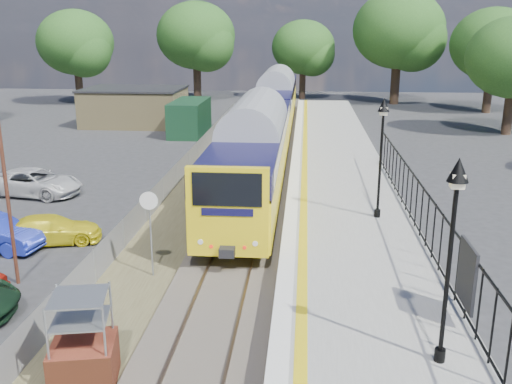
# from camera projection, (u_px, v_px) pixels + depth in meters

# --- Properties ---
(ground) EXTENTS (120.00, 120.00, 0.00)m
(ground) POSITION_uv_depth(u_px,v_px,m) (220.00, 304.00, 17.12)
(ground) COLOR #2D2D30
(ground) RESTS_ON ground
(track_bed) EXTENTS (5.90, 80.00, 0.29)m
(track_bed) POSITION_uv_depth(u_px,v_px,m) (240.00, 205.00, 26.39)
(track_bed) COLOR #473F38
(track_bed) RESTS_ON ground
(platform) EXTENTS (5.00, 70.00, 0.90)m
(platform) POSITION_uv_depth(u_px,v_px,m) (345.00, 211.00, 24.30)
(platform) COLOR gray
(platform) RESTS_ON ground
(platform_edge) EXTENTS (0.90, 70.00, 0.01)m
(platform_edge) POSITION_uv_depth(u_px,v_px,m) (297.00, 200.00, 24.34)
(platform_edge) COLOR silver
(platform_edge) RESTS_ON platform
(victorian_lamp_south) EXTENTS (0.44, 0.44, 4.60)m
(victorian_lamp_south) POSITION_uv_depth(u_px,v_px,m) (454.00, 215.00, 11.64)
(victorian_lamp_south) COLOR black
(victorian_lamp_south) RESTS_ON platform
(victorian_lamp_north) EXTENTS (0.44, 0.44, 4.60)m
(victorian_lamp_north) POSITION_uv_depth(u_px,v_px,m) (382.00, 130.00, 21.23)
(victorian_lamp_north) COLOR black
(victorian_lamp_north) RESTS_ON platform
(palisade_fence) EXTENTS (0.12, 26.00, 2.00)m
(palisade_fence) POSITION_uv_depth(u_px,v_px,m) (432.00, 227.00, 18.20)
(palisade_fence) COLOR black
(palisade_fence) RESTS_ON platform
(wire_fence) EXTENTS (0.06, 52.00, 1.20)m
(wire_fence) POSITION_uv_depth(u_px,v_px,m) (172.00, 180.00, 28.78)
(wire_fence) COLOR #999EA3
(wire_fence) RESTS_ON ground
(outbuilding) EXTENTS (10.80, 10.10, 3.12)m
(outbuilding) POSITION_uv_depth(u_px,v_px,m) (145.00, 108.00, 47.47)
(outbuilding) COLOR #A08D5A
(outbuilding) RESTS_ON ground
(tree_line) EXTENTS (56.80, 43.80, 11.88)m
(tree_line) POSITION_uv_depth(u_px,v_px,m) (296.00, 42.00, 55.37)
(tree_line) COLOR #332319
(tree_line) RESTS_ON ground
(train) EXTENTS (2.82, 40.83, 3.51)m
(train) POSITION_uv_depth(u_px,v_px,m) (269.00, 116.00, 37.87)
(train) COLOR yellow
(train) RESTS_ON ground
(brick_plinth) EXTENTS (1.68, 1.68, 2.29)m
(brick_plinth) POSITION_uv_depth(u_px,v_px,m) (83.00, 343.00, 12.93)
(brick_plinth) COLOR brown
(brick_plinth) RESTS_ON ground
(speed_sign) EXTENTS (0.60, 0.10, 2.96)m
(speed_sign) POSITION_uv_depth(u_px,v_px,m) (150.00, 219.00, 18.37)
(speed_sign) COLOR #999EA3
(speed_sign) RESTS_ON ground
(carpark_lamp) EXTENTS (0.25, 0.50, 7.34)m
(carpark_lamp) POSITION_uv_depth(u_px,v_px,m) (3.00, 158.00, 17.34)
(carpark_lamp) COLOR #52291B
(carpark_lamp) RESTS_ON ground
(car_yellow) EXTENTS (4.01, 2.48, 1.08)m
(car_yellow) POSITION_uv_depth(u_px,v_px,m) (51.00, 230.00, 21.81)
(car_yellow) COLOR yellow
(car_yellow) RESTS_ON ground
(car_white) EXTENTS (4.99, 2.91, 1.31)m
(car_white) POSITION_uv_depth(u_px,v_px,m) (34.00, 182.00, 28.03)
(car_white) COLOR silver
(car_white) RESTS_ON ground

